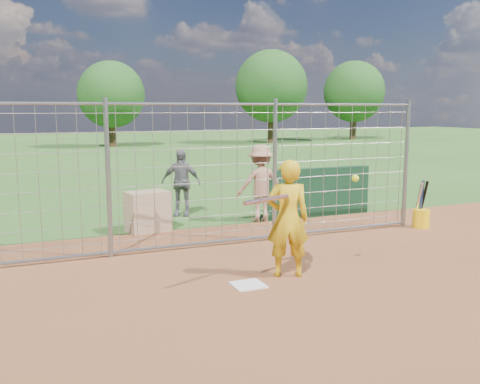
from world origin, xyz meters
name	(u,v)px	position (x,y,z in m)	size (l,w,h in m)	color
ground	(243,281)	(0.00, 0.00, 0.00)	(100.00, 100.00, 0.00)	#2D591E
infield_dirt	(373,378)	(0.00, -3.00, 0.01)	(18.00, 18.00, 0.00)	brown
home_plate	(248,285)	(0.00, -0.20, 0.01)	(0.43, 0.43, 0.02)	silver
dugout_wall	(318,192)	(3.40, 3.60, 0.55)	(2.60, 0.20, 1.10)	#11381E
batter	(288,219)	(0.70, -0.02, 0.85)	(0.62, 0.41, 1.71)	gold
bystander_b	(181,183)	(0.57, 4.88, 0.76)	(0.90, 0.37, 1.53)	slate
bystander_c	(261,183)	(1.98, 3.62, 0.83)	(1.07, 0.62, 1.66)	#986C53
equipment_bin	(148,211)	(-0.50, 3.64, 0.40)	(0.80, 0.55, 0.80)	tan
equipment_in_play	(289,194)	(0.55, -0.33, 1.27)	(1.83, 0.39, 0.31)	silver
bucket_with_bats	(421,216)	(4.75, 1.76, 0.25)	(0.34, 0.36, 0.98)	yellow
backstop_fence	(197,177)	(0.00, 2.00, 1.26)	(9.08, 0.08, 2.60)	gray
tree_line	(113,88)	(3.13, 28.13, 3.71)	(44.66, 6.72, 6.48)	#3F2B19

